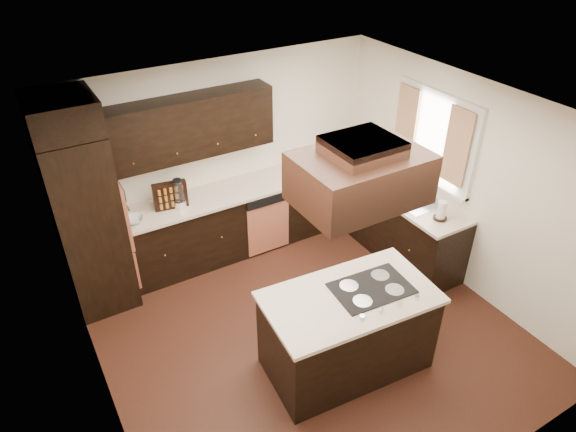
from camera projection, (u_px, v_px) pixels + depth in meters
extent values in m
cube|color=#4E2719|center=(308.00, 331.00, 5.69)|extent=(4.20, 4.20, 0.02)
cube|color=silver|center=(314.00, 117.00, 4.33)|extent=(4.20, 4.20, 0.02)
cube|color=white|center=(221.00, 156.00, 6.54)|extent=(4.20, 0.02, 2.50)
cube|color=white|center=(477.00, 394.00, 3.48)|extent=(4.20, 0.02, 2.50)
cube|color=white|center=(89.00, 316.00, 4.11)|extent=(0.02, 4.20, 2.50)
cube|color=white|center=(465.00, 185.00, 5.91)|extent=(0.02, 4.20, 2.50)
cube|color=black|center=(89.00, 223.00, 5.59)|extent=(0.65, 0.75, 2.12)
cube|color=#C46D4F|center=(120.00, 210.00, 5.71)|extent=(0.05, 0.62, 0.78)
cube|color=black|center=(238.00, 220.00, 6.77)|extent=(2.93, 0.60, 0.88)
cube|color=black|center=(386.00, 215.00, 6.87)|extent=(0.60, 2.40, 0.88)
cube|color=beige|center=(236.00, 190.00, 6.51)|extent=(2.93, 0.63, 0.04)
cube|color=beige|center=(389.00, 185.00, 6.61)|extent=(0.63, 2.40, 0.04)
cube|color=black|center=(190.00, 127.00, 5.92)|extent=(2.00, 0.34, 0.72)
cube|color=#C46D4F|center=(268.00, 227.00, 6.70)|extent=(0.60, 0.05, 0.72)
cube|color=white|center=(433.00, 137.00, 6.07)|extent=(0.06, 1.32, 1.12)
cube|color=white|center=(435.00, 136.00, 6.08)|extent=(0.00, 1.20, 1.00)
cube|color=beige|center=(457.00, 147.00, 5.71)|extent=(0.02, 0.34, 0.90)
cube|color=beige|center=(406.00, 122.00, 6.32)|extent=(0.02, 0.34, 0.90)
cube|color=silver|center=(408.00, 195.00, 6.35)|extent=(0.52, 0.84, 0.01)
cube|color=black|center=(347.00, 332.00, 5.07)|extent=(1.64, 0.98, 0.88)
cube|color=beige|center=(350.00, 297.00, 4.82)|extent=(1.70, 1.04, 0.04)
cube|color=black|center=(372.00, 288.00, 4.89)|extent=(0.78, 0.55, 0.01)
cube|color=black|center=(360.00, 178.00, 4.16)|extent=(1.05, 0.72, 0.42)
cube|color=black|center=(362.00, 147.00, 4.01)|extent=(0.55, 0.50, 0.13)
cylinder|color=silver|center=(180.00, 204.00, 6.09)|extent=(0.15, 0.15, 0.10)
cone|color=silver|center=(178.00, 191.00, 6.00)|extent=(0.13, 0.13, 0.26)
cube|color=black|center=(170.00, 195.00, 6.04)|extent=(0.41, 0.16, 0.33)
imported|color=white|center=(133.00, 220.00, 5.84)|extent=(0.29, 0.29, 0.06)
imported|color=white|center=(376.00, 169.00, 6.77)|extent=(0.10, 0.10, 0.16)
cylinder|color=white|center=(441.00, 211.00, 5.85)|extent=(0.14, 0.14, 0.23)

